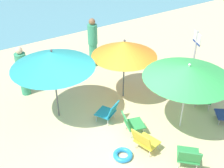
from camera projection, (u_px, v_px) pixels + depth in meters
ground_plane at (120, 133)px, 7.46m from camera, size 40.00×40.00×0.00m
umbrella_green at (188, 72)px, 6.83m from camera, size 2.13×2.13×1.85m
umbrella_orange at (124, 49)px, 8.04m from camera, size 1.83×1.83×1.84m
umbrella_teal at (52, 60)px, 7.16m from camera, size 2.11×2.11×2.00m
beach_chair_a at (189, 156)px, 6.37m from camera, size 0.76×0.76×0.62m
beach_chair_c at (205, 95)px, 8.38m from camera, size 0.69×0.67×0.57m
beach_chair_d at (109, 111)px, 7.71m from camera, size 0.65×0.68×0.60m
beach_chair_e at (131, 123)px, 7.28m from camera, size 0.62×0.57×0.60m
beach_chair_f at (145, 141)px, 6.73m from camera, size 0.62×0.62×0.66m
person_a at (23, 71)px, 8.58m from camera, size 0.32×0.32×1.56m
person_b at (93, 43)px, 10.07m from camera, size 0.33×0.33×1.73m
warning_sign at (195, 53)px, 8.50m from camera, size 0.22×0.45×1.94m
swim_ring at (123, 155)px, 6.75m from camera, size 0.46×0.46×0.11m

